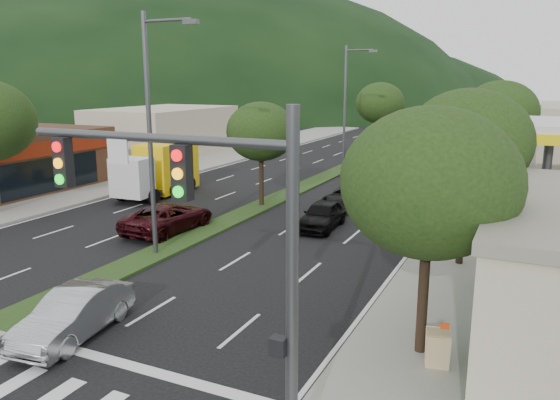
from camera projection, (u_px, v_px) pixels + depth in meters
The scene contains 26 objects.
sidewalk_right at pixel (496, 201), 33.27m from camera, with size 5.00×90.00×0.15m, color gray.
sidewalk_left at pixel (157, 172), 43.84m from camera, with size 6.00×90.00×0.15m, color gray.
median at pixel (322, 178), 41.11m from camera, with size 1.60×56.00×0.12m, color #1A3111.
traffic_signal at pixel (215, 229), 10.27m from camera, with size 6.12×0.40×7.00m.
bldg_left_far at pixel (164, 131), 53.79m from camera, with size 9.00×14.00×4.60m, color #C2B59A.
hill_far at pixel (152, 106), 146.73m from camera, with size 176.00×132.00×82.00m, color black.
tree_r_a at pixel (430, 183), 13.89m from camera, with size 4.60×4.60×6.63m.
tree_r_b at pixel (468, 142), 20.91m from camera, with size 4.80×4.80×6.94m.
tree_r_c at pixel (486, 132), 28.04m from camera, with size 4.40×4.40×6.48m.
tree_r_d at pixel (500, 112), 36.78m from camera, with size 5.00×5.00×7.17m.
tree_r_e at pixel (508, 109), 45.68m from camera, with size 4.60×4.60×6.71m.
tree_med_near at pixel (261, 132), 31.32m from camera, with size 4.00×4.00×6.02m.
tree_med_far at pixel (380, 103), 54.16m from camera, with size 4.80×4.80×6.94m.
streetlight_near at pixel (153, 125), 22.15m from camera, with size 2.60×0.25×10.00m.
streetlight_mid at pixel (347, 101), 44.23m from camera, with size 2.60×0.25×10.00m.
sedan_silver at pixel (74, 314), 15.94m from camera, with size 1.47×4.22×1.39m, color #A9ABB0.
suv_maroon at pixel (168, 217), 26.86m from camera, with size 2.40×5.19×1.44m, color black.
car_queue_a at pixel (322, 215), 27.49m from camera, with size 1.64×4.07×1.39m, color black.
car_queue_b at pixel (367, 182), 36.58m from camera, with size 1.72×4.22×1.23m, color #505055.
car_queue_c at pixel (368, 168), 41.54m from camera, with size 1.62×4.66×1.54m, color #540E0E.
car_queue_d at pixel (347, 197), 32.05m from camera, with size 2.02×4.38×1.22m, color black.
car_queue_e at pixel (402, 161), 45.36m from camera, with size 1.67×4.14×1.41m, color #4E4E54.
car_queue_f at pixel (432, 156), 49.15m from camera, with size 1.68×4.14×1.20m, color black.
box_truck at pixel (160, 171), 35.33m from camera, with size 2.94×6.83×3.31m.
motorhome at pixel (437, 149), 43.69m from camera, with size 3.49×9.27×3.48m.
a_frame_sign at pixel (438, 346), 13.91m from camera, with size 0.73×0.79×1.34m.
Camera 1 is at (14.34, -9.98, 7.43)m, focal length 35.00 mm.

